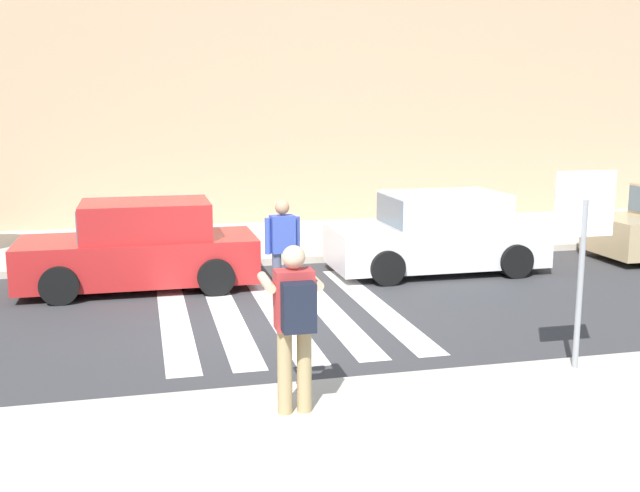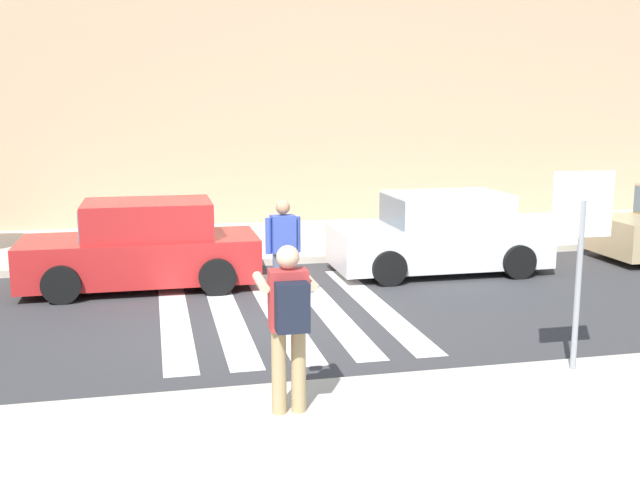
% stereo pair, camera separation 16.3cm
% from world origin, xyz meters
% --- Properties ---
extents(ground_plane, '(120.00, 120.00, 0.00)m').
position_xyz_m(ground_plane, '(0.00, 0.00, 0.00)').
color(ground_plane, '#38383A').
extents(sidewalk_far, '(60.00, 4.80, 0.14)m').
position_xyz_m(sidewalk_far, '(0.00, 6.00, 0.07)').
color(sidewalk_far, beige).
rests_on(sidewalk_far, ground).
extents(building_facade_far, '(56.00, 4.00, 7.18)m').
position_xyz_m(building_facade_far, '(0.00, 10.40, 3.59)').
color(building_facade_far, tan).
rests_on(building_facade_far, ground).
extents(crosswalk_stripe_0, '(0.44, 5.20, 0.01)m').
position_xyz_m(crosswalk_stripe_0, '(-1.60, 0.20, 0.00)').
color(crosswalk_stripe_0, silver).
rests_on(crosswalk_stripe_0, ground).
extents(crosswalk_stripe_1, '(0.44, 5.20, 0.01)m').
position_xyz_m(crosswalk_stripe_1, '(-0.80, 0.20, 0.00)').
color(crosswalk_stripe_1, silver).
rests_on(crosswalk_stripe_1, ground).
extents(crosswalk_stripe_2, '(0.44, 5.20, 0.01)m').
position_xyz_m(crosswalk_stripe_2, '(0.00, 0.20, 0.00)').
color(crosswalk_stripe_2, silver).
rests_on(crosswalk_stripe_2, ground).
extents(crosswalk_stripe_3, '(0.44, 5.20, 0.01)m').
position_xyz_m(crosswalk_stripe_3, '(0.80, 0.20, 0.00)').
color(crosswalk_stripe_3, silver).
rests_on(crosswalk_stripe_3, ground).
extents(crosswalk_stripe_4, '(0.44, 5.20, 0.01)m').
position_xyz_m(crosswalk_stripe_4, '(1.60, 0.20, 0.00)').
color(crosswalk_stripe_4, silver).
rests_on(crosswalk_stripe_4, ground).
extents(stop_sign, '(0.76, 0.08, 2.34)m').
position_xyz_m(stop_sign, '(2.92, -3.51, 1.84)').
color(stop_sign, gray).
rests_on(stop_sign, sidewalk_near).
extents(photographer_with_backpack, '(0.58, 0.84, 1.72)m').
position_xyz_m(photographer_with_backpack, '(-0.59, -4.05, 1.17)').
color(photographer_with_backpack, tan).
rests_on(photographer_with_backpack, sidewalk_near).
extents(pedestrian_crossing, '(0.58, 0.27, 1.72)m').
position_xyz_m(pedestrian_crossing, '(0.16, 0.54, 0.97)').
color(pedestrian_crossing, '#474C60').
rests_on(pedestrian_crossing, ground).
extents(parked_car_red, '(4.10, 1.92, 1.55)m').
position_xyz_m(parked_car_red, '(-2.06, 2.30, 0.73)').
color(parked_car_red, red).
rests_on(parked_car_red, ground).
extents(parked_car_white, '(4.10, 1.92, 1.55)m').
position_xyz_m(parked_car_white, '(3.56, 2.30, 0.73)').
color(parked_car_white, white).
rests_on(parked_car_white, ground).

